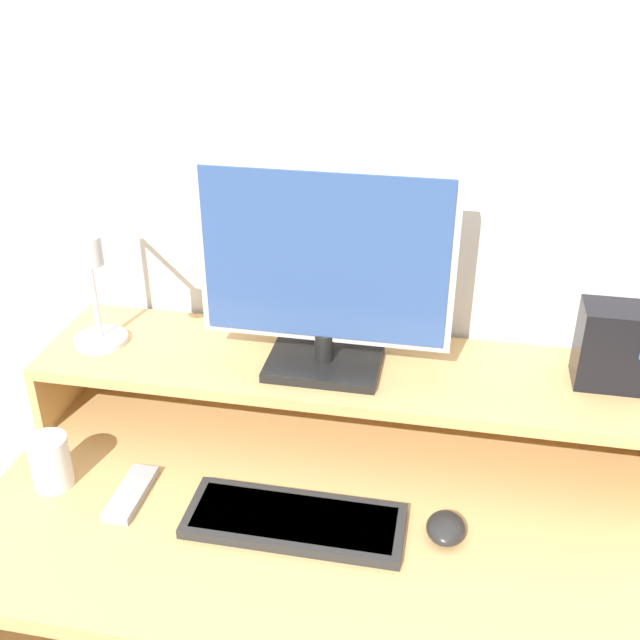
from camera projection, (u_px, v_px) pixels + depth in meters
wall_back at (363, 136)px, 1.41m from camera, size 6.00×0.05×2.50m
desk at (324, 577)px, 1.43m from camera, size 1.19×0.70×0.70m
monitor_shelf at (344, 373)px, 1.45m from camera, size 1.19×0.28×0.15m
monitor at (325, 271)px, 1.34m from camera, size 0.47×0.16×0.40m
desk_lamp at (95, 296)px, 1.40m from camera, size 0.16×0.22×0.30m
router_dock at (616, 346)px, 1.35m from camera, size 0.13×0.09×0.15m
keyboard at (295, 520)px, 1.27m from camera, size 0.37×0.14×0.02m
mouse at (446, 528)px, 1.24m from camera, size 0.07×0.08×0.03m
remote_control at (131, 494)px, 1.33m from camera, size 0.05×0.14×0.02m
mug at (51, 462)px, 1.34m from camera, size 0.07×0.07×0.10m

